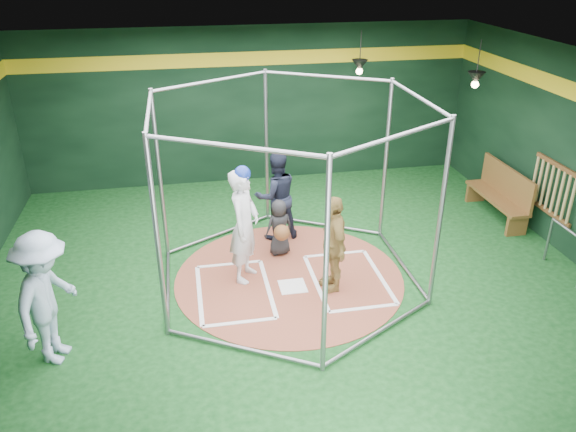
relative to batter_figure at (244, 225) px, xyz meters
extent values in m
cube|color=#0C3612|center=(0.71, -0.14, -1.00)|extent=(10.00, 9.00, 0.02)
cube|color=black|center=(0.71, -0.14, 2.51)|extent=(10.00, 9.00, 0.02)
cube|color=black|center=(0.71, 4.36, 0.76)|extent=(10.00, 0.10, 3.50)
cube|color=black|center=(0.71, -4.64, 0.76)|extent=(10.00, 0.10, 3.50)
cube|color=gold|center=(0.71, 4.33, 1.81)|extent=(10.00, 0.01, 0.30)
cylinder|color=brown|center=(0.71, -0.14, -0.99)|extent=(3.80, 3.80, 0.01)
cube|color=white|center=(0.71, -0.44, -0.98)|extent=(0.43, 0.43, 0.01)
cube|color=white|center=(-0.24, 0.46, -0.98)|extent=(1.10, 0.07, 0.01)
cube|color=white|center=(-0.24, -1.24, -0.98)|extent=(1.10, 0.07, 0.01)
cube|color=white|center=(-0.79, -0.39, -0.98)|extent=(0.07, 1.70, 0.01)
cube|color=white|center=(0.31, -0.39, -0.98)|extent=(0.07, 1.70, 0.01)
cube|color=white|center=(1.66, 0.46, -0.98)|extent=(1.10, 0.07, 0.01)
cube|color=white|center=(1.66, -1.24, -0.98)|extent=(1.10, 0.07, 0.01)
cube|color=white|center=(1.11, -0.39, -0.98)|extent=(0.07, 1.70, 0.01)
cube|color=white|center=(2.21, -0.39, -0.98)|extent=(0.07, 1.70, 0.01)
cylinder|color=gray|center=(2.70, 1.01, 0.51)|extent=(0.07, 0.07, 3.00)
cylinder|color=gray|center=(0.71, 2.16, 0.51)|extent=(0.07, 0.07, 3.00)
cylinder|color=gray|center=(-1.29, 1.01, 0.51)|extent=(0.07, 0.07, 3.00)
cylinder|color=gray|center=(-1.29, -1.29, 0.51)|extent=(0.07, 0.07, 3.00)
cylinder|color=gray|center=(0.71, -2.44, 0.51)|extent=(0.07, 0.07, 3.00)
cylinder|color=gray|center=(2.70, -1.29, 0.51)|extent=(0.07, 0.07, 3.00)
cylinder|color=gray|center=(1.70, 1.58, 1.96)|extent=(2.02, 1.20, 0.06)
cylinder|color=gray|center=(1.70, 1.58, -0.94)|extent=(2.02, 1.20, 0.06)
cylinder|color=gray|center=(-0.29, 1.58, 1.96)|extent=(2.02, 1.20, 0.06)
cylinder|color=gray|center=(-0.29, 1.58, -0.94)|extent=(2.02, 1.20, 0.06)
cylinder|color=gray|center=(-1.29, -0.14, 1.96)|extent=(0.06, 2.30, 0.06)
cylinder|color=gray|center=(-1.29, -0.14, -0.94)|extent=(0.06, 2.30, 0.06)
cylinder|color=gray|center=(-0.29, -1.87, 1.96)|extent=(2.02, 1.20, 0.06)
cylinder|color=gray|center=(-0.29, -1.87, -0.94)|extent=(2.02, 1.20, 0.06)
cylinder|color=gray|center=(1.70, -1.87, 1.96)|extent=(2.02, 1.20, 0.06)
cylinder|color=gray|center=(1.70, -1.87, -0.94)|extent=(2.02, 1.20, 0.06)
cylinder|color=gray|center=(2.70, -0.14, 1.96)|extent=(0.06, 2.30, 0.06)
cylinder|color=gray|center=(2.70, -0.14, -0.94)|extent=(0.06, 2.30, 0.06)
cube|color=brown|center=(5.65, 0.26, 0.51)|extent=(0.05, 1.25, 0.08)
cube|color=brown|center=(5.65, 0.26, -0.39)|extent=(0.05, 1.25, 0.08)
cylinder|color=tan|center=(5.63, -0.29, 0.06)|extent=(0.06, 0.06, 0.85)
cylinder|color=tan|center=(5.63, -0.13, 0.06)|extent=(0.06, 0.06, 0.85)
cylinder|color=tan|center=(5.63, 0.02, 0.06)|extent=(0.06, 0.06, 0.85)
cylinder|color=tan|center=(5.63, 0.18, 0.06)|extent=(0.06, 0.06, 0.85)
cylinder|color=tan|center=(5.63, 0.34, 0.06)|extent=(0.06, 0.06, 0.85)
cylinder|color=tan|center=(5.63, 0.49, 0.06)|extent=(0.06, 0.06, 0.85)
cylinder|color=tan|center=(5.63, 0.65, 0.06)|extent=(0.06, 0.06, 0.85)
cylinder|color=tan|center=(5.63, 0.81, 0.06)|extent=(0.06, 0.06, 0.85)
cone|color=black|center=(2.91, 3.46, 1.76)|extent=(0.34, 0.34, 0.22)
sphere|color=#FFD899|center=(2.91, 3.46, 1.63)|extent=(0.14, 0.14, 0.14)
cylinder|color=black|center=(2.91, 3.46, 2.11)|extent=(0.02, 0.02, 0.70)
cone|color=black|center=(4.71, 1.86, 1.76)|extent=(0.34, 0.34, 0.22)
sphere|color=#FFD899|center=(4.71, 1.86, 1.63)|extent=(0.14, 0.14, 0.14)
cylinder|color=black|center=(4.71, 1.86, 2.11)|extent=(0.02, 0.02, 0.70)
imported|color=silver|center=(0.00, 0.00, -0.03)|extent=(0.72, 0.83, 1.91)
sphere|color=navy|center=(0.00, 0.00, 0.87)|extent=(0.26, 0.26, 0.26)
imported|color=tan|center=(1.33, -0.56, -0.18)|extent=(0.40, 0.94, 1.60)
imported|color=black|center=(0.69, 0.69, -0.47)|extent=(0.57, 0.44, 1.03)
sphere|color=brown|center=(0.69, 0.44, -0.44)|extent=(0.28, 0.28, 0.28)
imported|color=black|center=(0.75, 1.32, -0.14)|extent=(0.91, 0.75, 1.69)
imported|color=#A5BEDA|center=(-2.73, -1.51, -0.05)|extent=(1.02, 1.36, 1.88)
cube|color=brown|center=(5.26, 1.35, -0.57)|extent=(0.43, 1.83, 0.06)
cube|color=brown|center=(5.43, 1.35, -0.23)|extent=(0.06, 1.83, 0.61)
cube|color=brown|center=(5.26, 0.54, -0.79)|extent=(0.41, 0.08, 0.41)
cube|color=brown|center=(5.26, 2.16, -0.79)|extent=(0.41, 0.08, 0.41)
cylinder|color=gray|center=(5.26, -0.41, -0.58)|extent=(0.05, 0.05, 0.82)
cylinder|color=gray|center=(5.26, -0.86, -0.19)|extent=(0.05, 0.91, 0.05)
camera|label=1|loc=(-0.82, -7.99, 4.04)|focal=35.00mm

